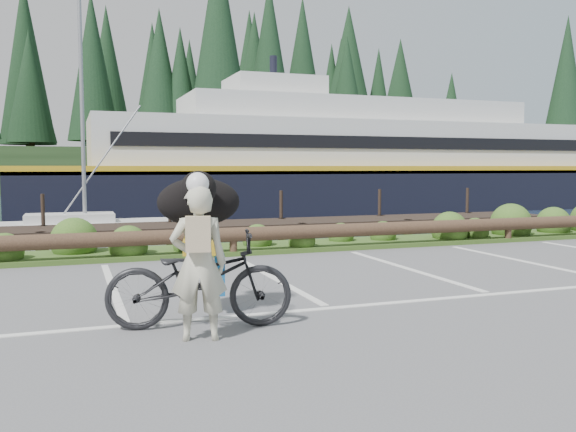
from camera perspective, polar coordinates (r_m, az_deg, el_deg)
name	(u,v)px	position (r m, az deg, el deg)	size (l,w,h in m)	color
ground	(318,302)	(8.49, 2.82, -8.06)	(72.00, 72.00, 0.00)	#565658
harbor_backdrop	(97,180)	(86.25, -17.41, 3.21)	(170.00, 160.00, 30.00)	#1B2A42
vegetation_strip	(225,249)	(13.45, -5.89, -3.13)	(34.00, 1.60, 0.10)	#3D5B21
log_rail	(233,256)	(12.79, -5.13, -3.76)	(32.00, 0.30, 0.60)	#443021
bicycle	(199,280)	(7.13, -8.30, -5.94)	(0.74, 2.13, 1.12)	black
cyclist	(199,263)	(6.60, -8.36, -4.41)	(0.61, 0.40, 1.67)	beige
dog	(199,202)	(7.71, -8.33, 1.31)	(1.05, 0.51, 0.61)	black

